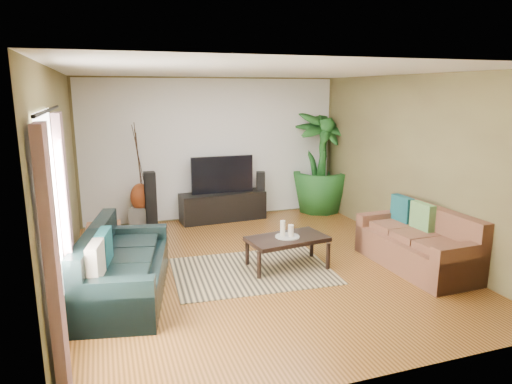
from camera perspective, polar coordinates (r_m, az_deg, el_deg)
name	(u,v)px	position (r m, az deg, el deg)	size (l,w,h in m)	color
floor	(261,267)	(6.59, 0.57, -9.30)	(5.50, 5.50, 0.00)	#985B27
ceiling	(261,71)	(6.12, 0.63, 14.85)	(5.50, 5.50, 0.00)	white
wall_back	(213,149)	(8.83, -5.38, 5.34)	(5.00, 5.00, 0.00)	olive
wall_front	(374,232)	(3.81, 14.55, -4.81)	(5.00, 5.00, 0.00)	olive
wall_left	(63,186)	(5.89, -23.00, 0.72)	(5.50, 5.50, 0.00)	olive
wall_right	(414,164)	(7.42, 19.15, 3.31)	(5.50, 5.50, 0.00)	olive
backwall_panel	(213,149)	(8.82, -5.36, 5.33)	(4.90, 4.90, 0.00)	white
window_pane	(52,216)	(4.32, -24.13, -2.75)	(1.80, 1.80, 0.00)	white
curtain_near	(54,275)	(3.68, -23.98, -9.44)	(0.08, 0.35, 2.20)	gray
curtain_far	(66,220)	(5.10, -22.63, -3.28)	(0.08, 0.35, 2.20)	gray
curtain_rod	(48,110)	(4.19, -24.57, 9.26)	(0.03, 0.03, 1.90)	black
sofa_left	(126,262)	(5.80, -15.98, -8.45)	(2.02, 0.87, 0.85)	black
sofa_right	(416,239)	(6.81, 19.39, -5.51)	(1.80, 0.81, 0.85)	brown
area_rug	(253,271)	(6.44, -0.43, -9.81)	(2.16, 1.53, 0.01)	tan
coffee_table	(287,252)	(6.51, 3.91, -7.51)	(1.10, 0.60, 0.45)	black
candle_tray	(287,236)	(6.43, 3.94, -5.57)	(0.34, 0.34, 0.01)	gray
candle_tall	(283,228)	(6.40, 3.36, -4.55)	(0.07, 0.07, 0.22)	white
candle_mid	(291,231)	(6.38, 4.43, -4.85)	(0.07, 0.07, 0.17)	white
candle_short	(290,230)	(6.49, 4.32, -4.70)	(0.07, 0.07, 0.14)	#F3E1CD
tv_stand	(223,206)	(8.82, -4.17, -1.79)	(1.63, 0.49, 0.54)	black
television	(222,174)	(8.68, -4.24, 2.20)	(1.19, 0.07, 0.70)	black
speaker_left	(151,201)	(8.30, -13.02, -1.16)	(0.19, 0.21, 1.06)	black
speaker_right	(261,194)	(8.99, 0.58, -0.29)	(0.16, 0.18, 0.90)	black
potted_plant	(320,162)	(9.38, 8.02, 3.74)	(1.15, 1.15, 2.06)	#1A501C
plant_pot	(319,204)	(9.56, 7.86, -1.50)	(0.38, 0.38, 0.30)	black
pedestal	(142,217)	(8.59, -14.11, -3.05)	(0.39, 0.39, 0.39)	gray
vase	(140,197)	(8.50, -14.24, -0.62)	(0.36, 0.36, 0.50)	#973F1B
side_table	(105,242)	(7.16, -18.40, -5.95)	(0.49, 0.49, 0.52)	brown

